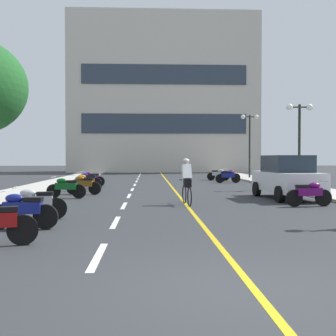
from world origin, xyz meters
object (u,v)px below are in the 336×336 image
motorcycle_3 (309,193)px  motorcycle_4 (66,187)px  motorcycle_11 (218,174)px  cyclist_rider (187,180)px  motorcycle_6 (85,182)px  street_lamp_far (250,132)px  parked_car_near (287,177)px  motorcycle_8 (91,178)px  motorcycle_2 (35,203)px  motorcycle_9 (228,176)px  motorcycle_10 (229,175)px  street_lamp_mid (299,125)px  motorcycle_1 (22,210)px  motorcycle_7 (87,180)px  motorcycle_5 (83,184)px

motorcycle_3 → motorcycle_4: bearing=159.2°
motorcycle_11 → cyclist_rider: size_ratio=0.93×
motorcycle_6 → street_lamp_far: bearing=47.4°
street_lamp_far → parked_car_near: size_ratio=1.19×
motorcycle_4 → motorcycle_8: same height
motorcycle_2 → motorcycle_4: (-0.35, 6.33, 0.00)m
motorcycle_9 → motorcycle_10: 1.69m
street_lamp_mid → motorcycle_11: (-2.95, 9.21, -3.02)m
street_lamp_mid → motorcycle_11: size_ratio=2.75×
motorcycle_6 → motorcycle_8: same height
motorcycle_1 → motorcycle_7: same height
motorcycle_4 → motorcycle_6: (0.23, 4.06, 0.00)m
motorcycle_1 → motorcycle_2: size_ratio=1.00×
street_lamp_far → motorcycle_10: bearing=-121.2°
street_lamp_mid → motorcycle_1: street_lamp_mid is taller
street_lamp_far → motorcycle_8: street_lamp_far is taller
motorcycle_2 → motorcycle_10: (8.94, 18.88, 0.00)m
motorcycle_5 → motorcycle_6: size_ratio=1.01×
street_lamp_far → street_lamp_mid: bearing=-90.0°
motorcycle_5 → motorcycle_2: bearing=-90.6°
motorcycle_4 → motorcycle_10: bearing=53.5°
parked_car_near → cyclist_rider: parked_car_near is taller
street_lamp_mid → motorcycle_10: size_ratio=2.68×
motorcycle_4 → cyclist_rider: 5.58m
street_lamp_far → motorcycle_8: 14.93m
motorcycle_1 → motorcycle_2: (-0.11, 1.62, 0.00)m
motorcycle_9 → motorcycle_11: 3.19m
street_lamp_mid → motorcycle_5: 12.03m
parked_car_near → cyclist_rider: 4.85m
parked_car_near → motorcycle_11: (-0.51, 14.68, -0.44)m
parked_car_near → motorcycle_4: parked_car_near is taller
motorcycle_9 → cyclist_rider: 14.16m
motorcycle_8 → motorcycle_9: same height
motorcycle_11 → motorcycle_4: bearing=-121.9°
street_lamp_far → motorcycle_5: street_lamp_far is taller
cyclist_rider → motorcycle_10: bearing=73.8°
motorcycle_8 → motorcycle_1: bearing=-88.4°
motorcycle_7 → motorcycle_8: bearing=91.0°
street_lamp_mid → cyclist_rider: 10.50m
motorcycle_3 → motorcycle_4: same height
motorcycle_3 → motorcycle_7: (-9.09, 9.55, 0.00)m
cyclist_rider → motorcycle_1: bearing=-129.9°
motorcycle_6 → street_lamp_mid: bearing=4.1°
parked_car_near → motorcycle_2: parked_car_near is taller
street_lamp_far → motorcycle_4: 20.53m
motorcycle_9 → motorcycle_11: same height
parked_car_near → motorcycle_1: bearing=-140.1°
motorcycle_3 → motorcycle_5: bearing=148.0°
motorcycle_6 → motorcycle_9: (8.68, 6.84, 0.00)m
motorcycle_1 → motorcycle_10: (8.83, 20.50, 0.00)m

